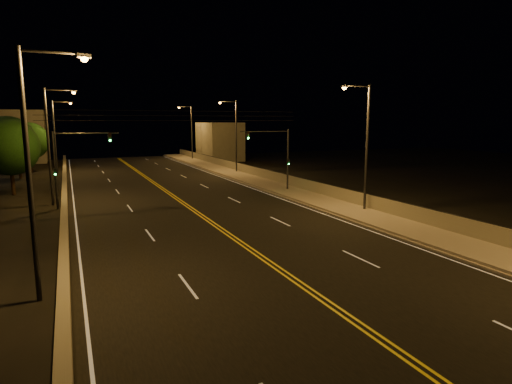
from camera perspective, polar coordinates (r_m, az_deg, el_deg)
name	(u,v)px	position (r m, az deg, el deg)	size (l,w,h in m)	color
road	(217,226)	(28.79, -5.27, -4.56)	(18.00, 120.00, 0.02)	black
sidewalk	(350,211)	(33.68, 12.43, -2.44)	(3.60, 120.00, 0.30)	gray
curb	(329,214)	(32.64, 9.77, -2.87)	(0.14, 120.00, 0.15)	gray
parapet_wall	(368,201)	(34.54, 14.68, -1.14)	(0.30, 120.00, 1.00)	gray
jersey_barrier	(64,236)	(27.32, -24.20, -5.36)	(0.45, 120.00, 0.74)	gray
distant_building_right	(219,141)	(78.02, -4.90, 6.75)	(6.00, 10.00, 6.70)	gray
distant_building_left	(20,137)	(82.90, -28.99, 6.49)	(8.00, 8.00, 8.76)	gray
parapet_rail	(368,194)	(34.45, 14.71, -0.27)	(0.06, 0.06, 120.00)	black
lane_markings	(217,226)	(28.72, -5.23, -4.57)	(17.32, 116.00, 0.00)	silver
streetlight_1	(364,140)	(33.11, 14.24, 6.67)	(2.55, 0.28, 9.61)	#2D2D33
streetlight_2	(234,132)	(56.97, -2.91, 7.98)	(2.55, 0.28, 9.61)	#2D2D33
streetlight_3	(190,129)	(77.86, -8.76, 8.27)	(2.55, 0.28, 9.61)	#2D2D33
streetlight_4	(35,160)	(18.06, -27.33, 3.85)	(2.55, 0.28, 9.61)	#2D2D33
streetlight_5	(52,139)	(39.22, -25.61, 6.43)	(2.55, 0.28, 9.61)	#2D2D33
streetlight_6	(57,132)	(62.99, -25.05, 7.26)	(2.55, 0.28, 9.61)	#2D2D33
traffic_signal_right	(279,153)	(41.75, 3.06, 5.23)	(5.11, 0.31, 6.18)	#2D2D33
traffic_signal_left	(68,160)	(37.26, -23.78, 3.94)	(5.11, 0.31, 6.18)	#2D2D33
overhead_wires	(179,116)	(37.08, -10.22, 9.98)	(22.00, 0.03, 0.83)	black
tree_0	(10,147)	(46.45, -30.02, 5.18)	(5.29, 5.29, 7.17)	black
tree_1	(9,142)	(53.21, -30.09, 5.78)	(5.54, 5.54, 7.51)	black
tree_2	(18,147)	(59.66, -29.15, 5.31)	(4.57, 4.57, 6.19)	black
tree_3	(29,141)	(66.04, -27.99, 6.04)	(5.04, 5.04, 6.83)	black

